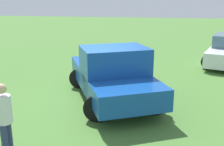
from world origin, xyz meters
TOP-DOWN VIEW (x-y plane):
  - ground_plane at (0.00, 0.00)m, footprint 80.00×80.00m
  - pickup_truck at (0.58, -0.06)m, footprint 3.83×4.97m
  - person_bystander at (-0.98, -3.64)m, footprint 0.36×0.36m

SIDE VIEW (x-z plane):
  - ground_plane at x=0.00m, z-range 0.00..0.00m
  - person_bystander at x=-0.98m, z-range 0.10..1.71m
  - pickup_truck at x=0.58m, z-range 0.02..1.81m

